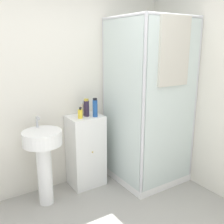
{
  "coord_description": "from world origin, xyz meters",
  "views": [
    {
      "loc": [
        -0.93,
        -1.29,
        1.78
      ],
      "look_at": [
        0.63,
        1.15,
        1.02
      ],
      "focal_mm": 42.0,
      "sensor_mm": 36.0,
      "label": 1
    }
  ],
  "objects_px": {
    "shampoo_bottle_tall_black": "(86,108)",
    "lotion_bottle_white": "(82,110)",
    "soap_dispenser": "(80,114)",
    "shampoo_bottle_blue": "(95,108)",
    "sink": "(43,153)"
  },
  "relations": [
    {
      "from": "sink",
      "to": "soap_dispenser",
      "type": "relative_size",
      "value": 7.21
    },
    {
      "from": "shampoo_bottle_tall_black",
      "to": "shampoo_bottle_blue",
      "type": "height_order",
      "value": "shampoo_bottle_blue"
    },
    {
      "from": "soap_dispenser",
      "to": "shampoo_bottle_tall_black",
      "type": "height_order",
      "value": "shampoo_bottle_tall_black"
    },
    {
      "from": "sink",
      "to": "soap_dispenser",
      "type": "distance_m",
      "value": 0.62
    },
    {
      "from": "soap_dispenser",
      "to": "shampoo_bottle_blue",
      "type": "height_order",
      "value": "shampoo_bottle_blue"
    },
    {
      "from": "shampoo_bottle_tall_black",
      "to": "lotion_bottle_white",
      "type": "xyz_separation_m",
      "value": [
        -0.03,
        0.06,
        -0.03
      ]
    },
    {
      "from": "sink",
      "to": "shampoo_bottle_tall_black",
      "type": "distance_m",
      "value": 0.74
    },
    {
      "from": "lotion_bottle_white",
      "to": "shampoo_bottle_blue",
      "type": "bearing_deg",
      "value": -49.59
    },
    {
      "from": "shampoo_bottle_tall_black",
      "to": "shampoo_bottle_blue",
      "type": "xyz_separation_m",
      "value": [
        0.08,
        -0.07,
        0.01
      ]
    },
    {
      "from": "soap_dispenser",
      "to": "shampoo_bottle_tall_black",
      "type": "bearing_deg",
      "value": 21.98
    },
    {
      "from": "shampoo_bottle_tall_black",
      "to": "lotion_bottle_white",
      "type": "distance_m",
      "value": 0.07
    },
    {
      "from": "sink",
      "to": "shampoo_bottle_blue",
      "type": "relative_size",
      "value": 4.34
    },
    {
      "from": "sink",
      "to": "lotion_bottle_white",
      "type": "height_order",
      "value": "lotion_bottle_white"
    },
    {
      "from": "soap_dispenser",
      "to": "sink",
      "type": "bearing_deg",
      "value": -170.82
    },
    {
      "from": "shampoo_bottle_tall_black",
      "to": "shampoo_bottle_blue",
      "type": "bearing_deg",
      "value": -42.85
    }
  ]
}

